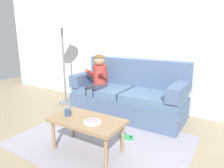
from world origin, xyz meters
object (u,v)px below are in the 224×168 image
object	(u,v)px
donut	(92,120)
toy_controller	(126,137)
person_child	(98,78)
couch	(129,96)
floor_lamp	(62,27)
mug	(68,112)
coffee_table	(87,123)

from	to	relation	value
donut	toy_controller	xyz separation A→B (m)	(0.16, 0.58, -0.44)
person_child	couch	bearing A→B (deg)	21.07
donut	toy_controller	size ratio (longest dim) A/B	0.53
floor_lamp	donut	bearing A→B (deg)	-37.60
donut	mug	distance (m)	0.40
coffee_table	donut	xyz separation A→B (m)	(0.12, -0.05, 0.08)
person_child	mug	xyz separation A→B (m)	(0.38, -1.21, -0.19)
couch	donut	world-z (taller)	couch
coffee_table	mug	xyz separation A→B (m)	(-0.28, -0.04, 0.10)
donut	person_child	bearing A→B (deg)	122.28
person_child	mug	size ratio (longest dim) A/B	12.24
coffee_table	toy_controller	bearing A→B (deg)	62.01
person_child	floor_lamp	size ratio (longest dim) A/B	0.60
couch	donut	size ratio (longest dim) A/B	16.69
toy_controller	floor_lamp	world-z (taller)	floor_lamp
couch	donut	distance (m)	1.46
coffee_table	mug	bearing A→B (deg)	-172.65
toy_controller	coffee_table	bearing A→B (deg)	-120.27
coffee_table	person_child	distance (m)	1.38
couch	coffee_table	xyz separation A→B (m)	(0.10, -1.39, 0.03)
couch	floor_lamp	xyz separation A→B (m)	(-1.47, -0.14, 1.24)
mug	toy_controller	distance (m)	0.92
toy_controller	floor_lamp	bearing A→B (deg)	156.50
mug	toy_controller	xyz separation A→B (m)	(0.56, 0.57, -0.46)
coffee_table	donut	bearing A→B (deg)	-23.16
mug	toy_controller	bearing A→B (deg)	45.20
donut	mug	size ratio (longest dim) A/B	1.33
mug	floor_lamp	world-z (taller)	floor_lamp
person_child	floor_lamp	world-z (taller)	floor_lamp
couch	toy_controller	size ratio (longest dim) A/B	8.86
donut	floor_lamp	bearing A→B (deg)	142.40
floor_lamp	person_child	bearing A→B (deg)	-4.68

